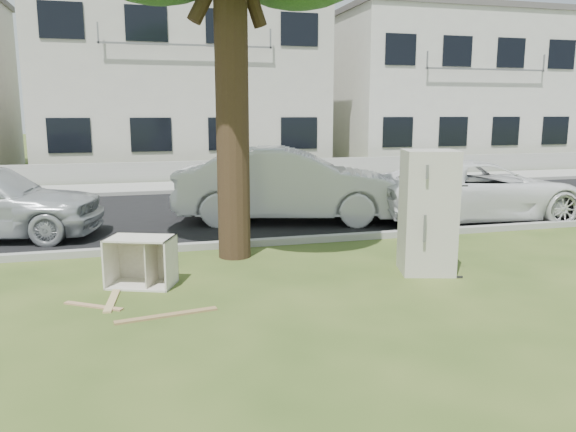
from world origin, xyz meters
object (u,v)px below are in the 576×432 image
object	(u,v)px
fridge	(428,212)
car_right	(478,190)
car_center	(289,185)
cabinet	(141,261)

from	to	relation	value
fridge	car_right	xyz separation A→B (m)	(3.18, 3.49, -0.25)
car_right	fridge	bearing A→B (deg)	140.31
fridge	car_center	size ratio (longest dim) A/B	0.37
fridge	car_center	xyz separation A→B (m)	(-0.95, 4.43, -0.11)
fridge	car_center	distance (m)	4.53
cabinet	car_center	xyz separation A→B (m)	(3.24, 4.02, 0.47)
car_right	cabinet	bearing A→B (deg)	115.35
car_center	car_right	world-z (taller)	car_center
fridge	cabinet	bearing A→B (deg)	-169.62
fridge	car_right	bearing A→B (deg)	63.59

